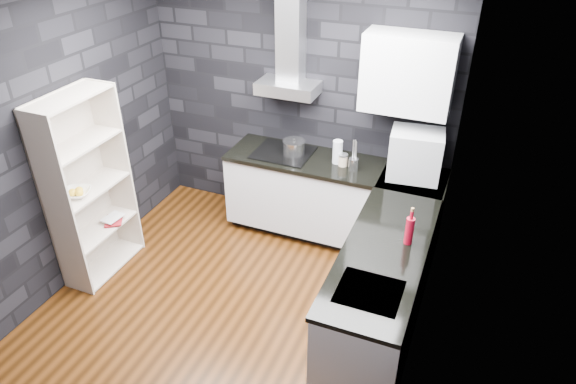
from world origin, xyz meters
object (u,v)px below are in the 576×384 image
Objects in this scene: pot at (294,148)px; utensil_crock at (353,164)px; red_bottle at (409,231)px; fruit_bowl at (77,193)px; storage_jar at (343,161)px; bookshelf at (89,189)px; appliance_garage at (415,155)px; glass_vase at (337,152)px.

utensil_crock is at bearing -7.48° from pot.
red_bottle is 2.89m from fruit_bowl.
storage_jar is 0.06× the size of bookshelf.
utensil_crock is 2.56m from fruit_bowl.
bookshelf is at bearing -159.85° from appliance_garage.
fruit_bowl is at bearing -171.47° from red_bottle.
utensil_crock is (0.12, -0.05, 0.01)m from storage_jar.
glass_vase is 1.40m from red_bottle.
utensil_crock is 0.26× the size of appliance_garage.
utensil_crock is 1.21m from red_bottle.
storage_jar is at bearing -4.07° from pot.
red_bottle is 0.13× the size of bookshelf.
fruit_bowl is at bearing -146.71° from utensil_crock.
storage_jar is 1.32m from red_bottle.
fruit_bowl is (-1.48, -1.49, -0.04)m from pot.
utensil_crock is 0.51× the size of fruit_bowl.
utensil_crock is at bearing 33.29° from fruit_bowl.
bookshelf reaches higher than utensil_crock.
red_bottle is at bearing -50.68° from storage_jar.
appliance_garage reaches higher than glass_vase.
bookshelf is at bearing -145.45° from glass_vase.
pot is 0.92× the size of fruit_bowl.
appliance_garage is (0.75, 0.01, 0.11)m from glass_vase.
red_bottle is (0.91, -1.06, -0.01)m from glass_vase.
storage_jar is at bearing 129.32° from red_bottle.
pot is 2.10m from fruit_bowl.
glass_vase is 1.05× the size of red_bottle.
appliance_garage is 3.02m from bookshelf.
appliance_garage is 2.09× the size of red_bottle.
glass_vase is 1.00× the size of fruit_bowl.
utensil_crock reaches higher than fruit_bowl.
red_bottle is at bearing -49.34° from glass_vase.
fruit_bowl is (0.00, -0.15, 0.04)m from bookshelf.
appliance_garage is at bearing 9.47° from utensil_crock.
appliance_garage is at bearing 0.34° from pot.
pot reaches higher than fruit_bowl.
storage_jar is 0.13m from utensil_crock.
bookshelf reaches higher than appliance_garage.
bookshelf is at bearing 90.00° from fruit_bowl.
glass_vase is at bearing 40.30° from bookshelf.
pot is 0.54m from storage_jar.
glass_vase is (0.46, -0.00, 0.04)m from pot.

